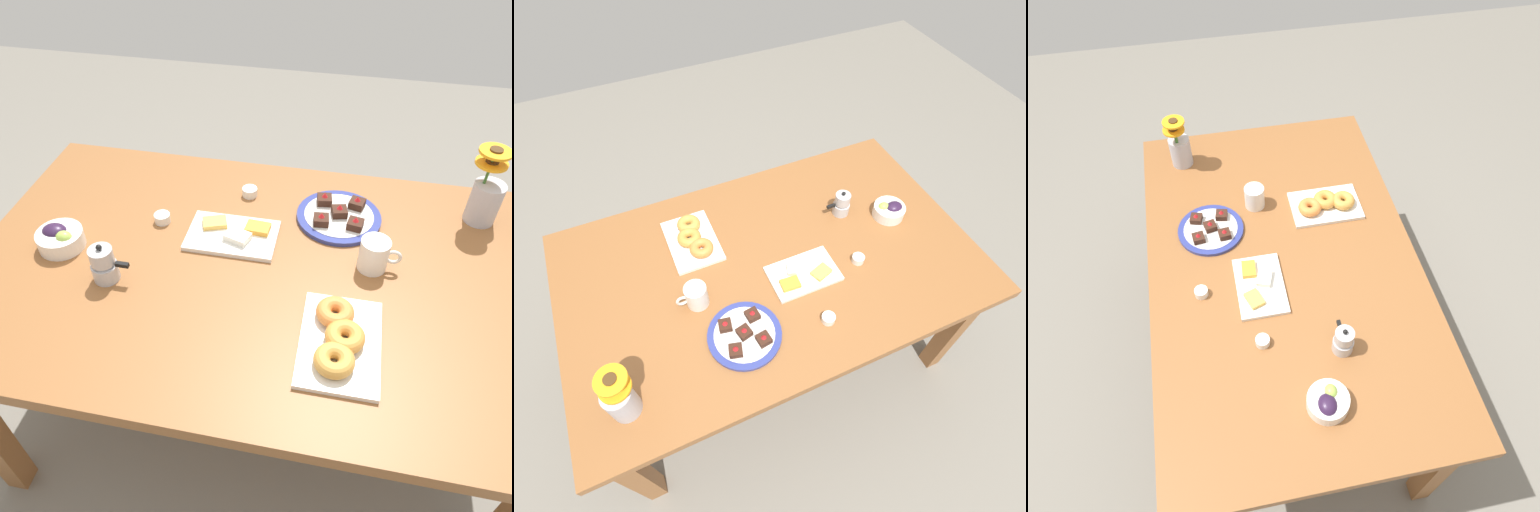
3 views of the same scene
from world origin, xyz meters
The scene contains 11 objects.
ground_plane centered at (0.00, 0.00, 0.00)m, with size 6.00×6.00×0.00m, color slate.
dining_table centered at (0.00, 0.00, 0.65)m, with size 1.60×1.00×0.74m.
coffee_mug centered at (0.31, 0.06, 0.79)m, with size 0.11×0.08×0.09m.
grape_bowl centered at (-0.56, -0.03, 0.77)m, with size 0.13×0.13×0.07m.
cheese_platter centered at (-0.09, 0.11, 0.75)m, with size 0.26×0.17×0.03m.
croissant_platter centered at (0.24, -0.22, 0.76)m, with size 0.19×0.28×0.05m.
jam_cup_honey centered at (-0.31, 0.13, 0.76)m, with size 0.05×0.05×0.03m.
jam_cup_berry centered at (-0.08, 0.31, 0.76)m, with size 0.05×0.05×0.03m.
dessert_plate centered at (0.21, 0.25, 0.75)m, with size 0.26×0.26×0.05m.
flower_vase centered at (0.62, 0.33, 0.82)m, with size 0.11×0.10×0.24m.
moka_pot centered at (-0.38, -0.12, 0.79)m, with size 0.11×0.07×0.12m.
Camera 1 is at (0.19, -0.95, 1.71)m, focal length 35.00 mm.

